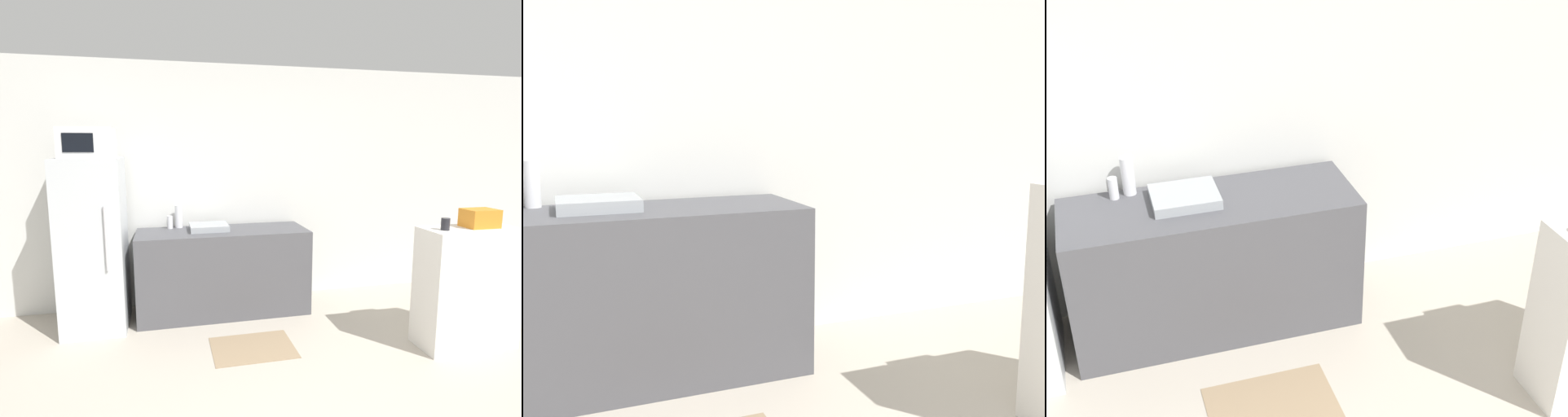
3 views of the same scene
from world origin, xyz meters
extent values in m
cube|color=silver|center=(0.00, 2.76, 1.30)|extent=(8.00, 0.06, 2.60)
cube|color=#4C4C51|center=(-0.29, 2.39, 0.44)|extent=(1.74, 0.62, 0.88)
cube|color=#9EA3A8|center=(-0.42, 2.44, 0.91)|extent=(0.39, 0.34, 0.06)
cylinder|color=silver|center=(-0.72, 2.63, 1.00)|extent=(0.08, 0.08, 0.24)
cylinder|color=silver|center=(-0.81, 2.60, 0.94)|extent=(0.06, 0.06, 0.13)
cube|color=#937A5B|center=(-0.16, 1.53, 0.00)|extent=(0.71, 0.53, 0.01)
camera|label=1|loc=(-0.85, -1.70, 1.74)|focal=28.00mm
camera|label=2|loc=(-0.63, -0.52, 1.32)|focal=40.00mm
camera|label=3|loc=(-0.88, -1.35, 2.91)|focal=50.00mm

